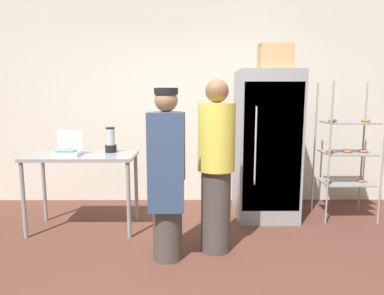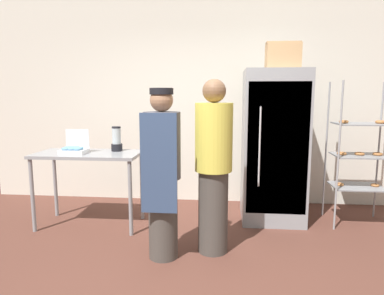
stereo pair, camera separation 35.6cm
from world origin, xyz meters
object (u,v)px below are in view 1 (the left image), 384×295
object	(u,v)px
baking_rack	(347,152)
person_customer	(216,166)
refrigerator	(266,145)
person_baker	(167,173)
donut_box	(67,151)
blender_pitcher	(111,141)
cardboard_storage_box	(275,57)

from	to	relation	value
baking_rack	person_customer	bearing A→B (deg)	-151.17
refrigerator	baking_rack	xyz separation A→B (m)	(1.00, -0.05, -0.07)
person_customer	person_baker	bearing A→B (deg)	-159.35
donut_box	baking_rack	bearing A→B (deg)	7.75
refrigerator	person_customer	bearing A→B (deg)	-125.26
refrigerator	blender_pitcher	world-z (taller)	refrigerator
cardboard_storage_box	donut_box	bearing A→B (deg)	-169.58
donut_box	person_customer	bearing A→B (deg)	-16.70
donut_box	person_customer	size ratio (longest dim) A/B	0.17
baking_rack	person_baker	distance (m)	2.44
cardboard_storage_box	person_baker	distance (m)	2.02
donut_box	person_baker	bearing A→B (deg)	-29.91
baking_rack	cardboard_storage_box	bearing A→B (deg)	-179.14
refrigerator	person_customer	world-z (taller)	refrigerator
donut_box	person_customer	xyz separation A→B (m)	(1.62, -0.49, -0.07)
refrigerator	baking_rack	distance (m)	1.01
blender_pitcher	person_baker	xyz separation A→B (m)	(0.72, -0.89, -0.18)
refrigerator	person_customer	size ratio (longest dim) A/B	1.09
baking_rack	refrigerator	bearing A→B (deg)	176.94
baking_rack	person_baker	size ratio (longest dim) A/B	1.06
baking_rack	blender_pitcher	size ratio (longest dim) A/B	5.79
person_customer	baking_rack	bearing A→B (deg)	28.83
refrigerator	baking_rack	world-z (taller)	refrigerator
blender_pitcher	baking_rack	bearing A→B (deg)	4.37
refrigerator	donut_box	xyz separation A→B (m)	(-2.32, -0.51, 0.01)
person_customer	donut_box	bearing A→B (deg)	163.30
refrigerator	cardboard_storage_box	bearing A→B (deg)	-47.93
blender_pitcher	person_baker	world-z (taller)	person_baker
refrigerator	person_baker	distance (m)	1.66
refrigerator	blender_pitcher	size ratio (longest dim) A/B	6.24
person_customer	blender_pitcher	bearing A→B (deg)	148.84
refrigerator	blender_pitcher	xyz separation A→B (m)	(-1.89, -0.27, 0.09)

